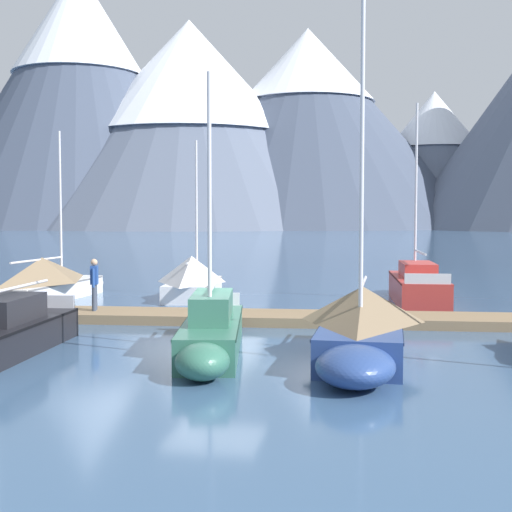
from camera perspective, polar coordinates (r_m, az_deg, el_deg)
ground_plane at (r=18.40m, az=-3.42°, el=-7.34°), size 700.00×700.00×0.00m
mountain_west_summit at (r=193.05m, az=-14.32°, el=12.87°), size 78.62×78.62×67.91m
mountain_central_massif at (r=186.52m, az=-5.50°, el=11.30°), size 93.59×93.59×54.14m
mountain_shoulder_ridge at (r=190.68m, az=4.25°, el=10.69°), size 91.75×91.75×53.21m
mountain_east_summit at (r=196.00m, az=14.39°, el=7.92°), size 56.27×56.27×36.62m
dock at (r=22.23m, az=-0.94°, el=-5.08°), size 20.45×3.58×0.30m
sailboat_nearest_berth at (r=29.05m, az=-16.70°, el=-1.87°), size 2.25×7.08×6.87m
sailboat_second_berth at (r=18.10m, az=-20.24°, el=-5.95°), size 2.10×6.07×7.58m
sailboat_mid_dock_port at (r=28.67m, az=-5.17°, el=-1.80°), size 2.37×5.84×6.54m
sailboat_mid_dock_starboard at (r=17.09m, az=-3.69°, el=-6.22°), size 2.39×6.71×6.77m
sailboat_far_berth at (r=16.57m, az=8.64°, el=-5.84°), size 2.17×6.50×8.62m
sailboat_outer_slip at (r=28.16m, az=12.99°, el=-2.35°), size 2.18×7.37×7.83m
person_on_dock at (r=23.25m, az=-13.15°, el=-2.03°), size 0.31×0.57×1.69m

